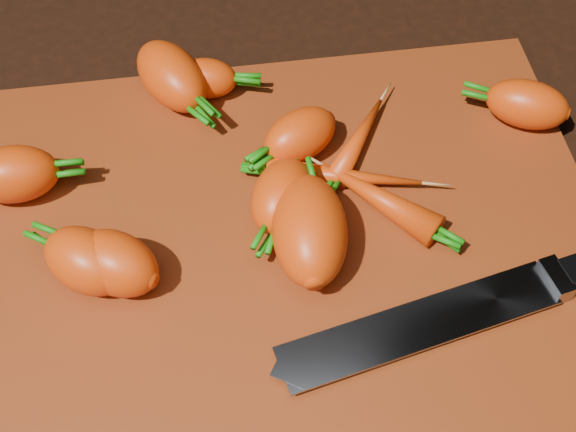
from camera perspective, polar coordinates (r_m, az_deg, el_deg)
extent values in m
cube|color=black|center=(0.64, 0.13, -2.54)|extent=(2.00, 2.00, 0.01)
cube|color=maroon|center=(0.63, 0.13, -2.00)|extent=(0.50, 0.40, 0.01)
ellipsoid|color=#E63C04|center=(0.68, -18.98, 2.82)|extent=(0.07, 0.05, 0.05)
ellipsoid|color=#E63C04|center=(0.60, -12.20, -3.30)|extent=(0.08, 0.08, 0.05)
ellipsoid|color=#E63C04|center=(0.72, -8.28, 9.82)|extent=(0.08, 0.10, 0.05)
ellipsoid|color=#E63C04|center=(0.60, 1.53, -1.00)|extent=(0.07, 0.10, 0.06)
ellipsoid|color=#E63C04|center=(0.67, 0.87, 5.76)|extent=(0.08, 0.07, 0.04)
ellipsoid|color=#E63C04|center=(0.72, -5.84, 9.72)|extent=(0.06, 0.05, 0.04)
ellipsoid|color=#E63C04|center=(0.72, 16.65, 7.62)|extent=(0.08, 0.07, 0.04)
ellipsoid|color=#E63C04|center=(0.68, 5.05, 5.49)|extent=(0.07, 0.09, 0.02)
ellipsoid|color=#E63C04|center=(0.66, 4.00, 2.83)|extent=(0.13, 0.05, 0.02)
ellipsoid|color=#E63C04|center=(0.64, 6.39, 1.30)|extent=(0.10, 0.10, 0.03)
ellipsoid|color=#E63C04|center=(0.61, -14.13, -3.11)|extent=(0.08, 0.08, 0.05)
ellipsoid|color=#E63C04|center=(0.63, -0.39, 1.39)|extent=(0.07, 0.08, 0.05)
cube|color=gray|center=(0.56, -0.48, -11.00)|extent=(0.21, 0.08, 0.00)
cube|color=gray|center=(0.59, 9.88, -7.47)|extent=(0.02, 0.03, 0.02)
cube|color=black|center=(0.61, 15.43, -5.44)|extent=(0.12, 0.05, 0.02)
cylinder|color=#B2B2B7|center=(0.60, 14.13, -5.57)|extent=(0.01, 0.01, 0.00)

